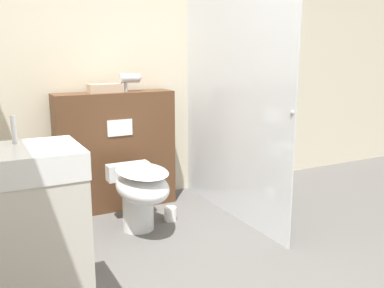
% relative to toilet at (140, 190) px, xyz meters
% --- Properties ---
extents(wall_back, '(8.00, 0.06, 2.50)m').
position_rel_toilet_xyz_m(wall_back, '(0.10, 0.83, 0.91)').
color(wall_back, beige).
rests_on(wall_back, ground_plane).
extents(partition_panel, '(1.05, 0.28, 1.05)m').
position_rel_toilet_xyz_m(partition_panel, '(0.01, 0.63, 0.18)').
color(partition_panel, '#51331E').
rests_on(partition_panel, ground_plane).
extents(shower_glass, '(0.04, 1.60, 2.07)m').
position_rel_toilet_xyz_m(shower_glass, '(0.83, 0.00, 0.69)').
color(shower_glass, silver).
rests_on(shower_glass, ground_plane).
extents(toilet, '(0.38, 0.67, 0.52)m').
position_rel_toilet_xyz_m(toilet, '(0.00, 0.00, 0.00)').
color(toilet, white).
rests_on(toilet, ground_plane).
extents(sink_vanity, '(0.57, 0.46, 1.09)m').
position_rel_toilet_xyz_m(sink_vanity, '(-0.93, -0.88, 0.14)').
color(sink_vanity, beige).
rests_on(sink_vanity, ground_plane).
extents(hair_drier, '(0.21, 0.08, 0.16)m').
position_rel_toilet_xyz_m(hair_drier, '(0.16, 0.61, 0.82)').
color(hair_drier, '#B7B7BC').
rests_on(hair_drier, partition_panel).
extents(folded_towel, '(0.29, 0.13, 0.07)m').
position_rel_toilet_xyz_m(folded_towel, '(-0.06, 0.62, 0.75)').
color(folded_towel, tan).
rests_on(folded_towel, partition_panel).
extents(spare_toilet_roll, '(0.10, 0.10, 0.12)m').
position_rel_toilet_xyz_m(spare_toilet_roll, '(0.30, 0.09, -0.28)').
color(spare_toilet_roll, white).
rests_on(spare_toilet_roll, ground_plane).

